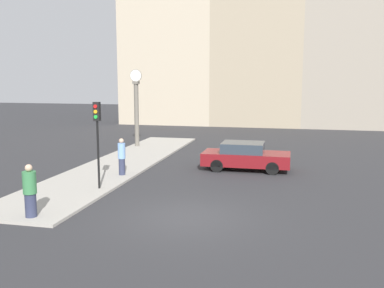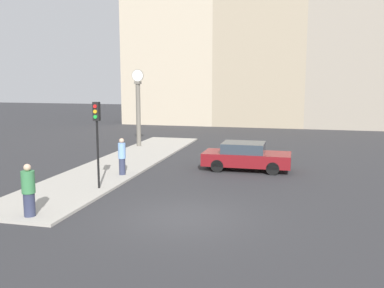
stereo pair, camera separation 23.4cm
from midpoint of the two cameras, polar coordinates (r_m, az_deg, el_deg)
The scene contains 8 objects.
ground_plane at distance 14.49m, azimuth -0.65°, elevation -9.69°, with size 120.00×120.00×0.00m, color #2D2D30.
sidewalk_corner at distance 23.54m, azimuth -8.82°, elevation -2.50°, with size 3.57×19.94×0.10m, color #A39E93.
building_row at distance 43.27m, azimuth 10.08°, elevation 13.81°, with size 27.65×5.00×18.35m.
sedan_car at distance 21.76m, azimuth 7.51°, elevation -1.62°, with size 4.36×1.89×1.40m.
traffic_light_near at distance 17.71m, azimuth -12.19°, elevation 2.27°, with size 0.26×0.24×3.55m.
street_clock at distance 28.80m, azimuth -6.95°, elevation 4.74°, with size 0.81×0.39×5.10m.
pedestrian_blue_stripe at distance 20.29m, azimuth -8.99°, elevation -1.65°, with size 0.35×0.35×1.73m.
pedestrian_green_hoodie at distance 14.95m, azimuth -20.54°, elevation -5.85°, with size 0.43×0.43×1.75m.
Camera 2 is at (3.58, -13.29, 4.56)m, focal length 40.00 mm.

